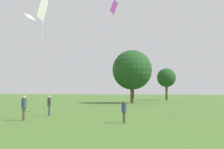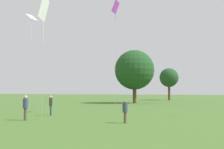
% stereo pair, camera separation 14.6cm
% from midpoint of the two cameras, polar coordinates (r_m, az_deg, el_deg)
% --- Properties ---
extents(person_standing_2, '(0.38, 0.38, 1.78)m').
position_cam_midpoint_polar(person_standing_2, '(24.15, -13.02, -6.12)').
color(person_standing_2, '#282D42').
rests_on(person_standing_2, ground).
extents(person_standing_3, '(0.50, 0.50, 1.54)m').
position_cam_midpoint_polar(person_standing_3, '(18.08, 3.10, -7.68)').
color(person_standing_3, brown).
rests_on(person_standing_3, ground).
extents(person_standing_4, '(0.53, 0.53, 1.85)m').
position_cam_midpoint_polar(person_standing_4, '(20.75, -18.12, -6.43)').
color(person_standing_4, brown).
rests_on(person_standing_4, ground).
extents(kite_1, '(0.49, 1.19, 11.19)m').
position_cam_midpoint_polar(kite_1, '(27.15, 0.94, 14.01)').
color(kite_1, '#B738C6').
rests_on(kite_1, ground).
extents(kite_3, '(0.80, 1.50, 8.19)m').
position_cam_midpoint_polar(kite_3, '(17.83, -14.41, 13.42)').
color(kite_3, white).
rests_on(kite_3, ground).
extents(kite_4, '(0.91, 1.08, 9.99)m').
position_cam_midpoint_polar(kite_4, '(28.28, -16.95, 11.22)').
color(kite_4, white).
rests_on(kite_4, ground).
extents(distant_tree_0, '(4.52, 4.52, 7.65)m').
position_cam_midpoint_polar(distant_tree_0, '(64.29, 12.36, -0.70)').
color(distant_tree_0, brown).
rests_on(distant_tree_0, ground).
extents(distant_tree_1, '(7.13, 7.13, 9.54)m').
position_cam_midpoint_polar(distant_tree_1, '(47.24, 4.99, 0.99)').
color(distant_tree_1, brown).
rests_on(distant_tree_1, ground).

